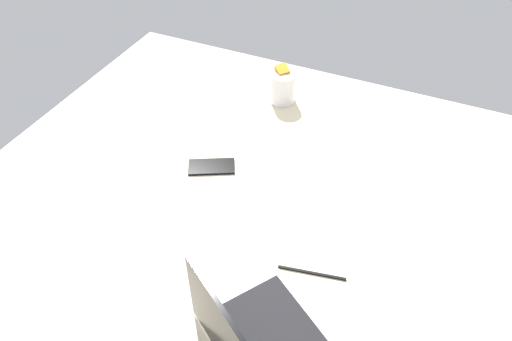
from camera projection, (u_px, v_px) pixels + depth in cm
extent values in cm
cube|color=beige|center=(281.00, 222.00, 147.77)|extent=(180.00, 140.00, 18.00)
cube|color=black|center=(281.00, 340.00, 108.17)|extent=(33.55, 30.29, 0.40)
cylinder|color=silver|center=(283.00, 88.00, 174.01)|extent=(9.00, 9.00, 11.00)
cube|color=red|center=(284.00, 90.00, 175.83)|extent=(7.45, 7.08, 5.94)
cube|color=red|center=(280.00, 83.00, 172.84)|extent=(6.56, 6.17, 6.01)
cube|color=orange|center=(282.00, 71.00, 171.75)|extent=(6.33, 6.49, 4.56)
cube|color=black|center=(212.00, 167.00, 151.63)|extent=(15.56, 12.41, 0.80)
cube|color=black|center=(312.00, 273.00, 123.27)|extent=(16.80, 3.86, 0.60)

